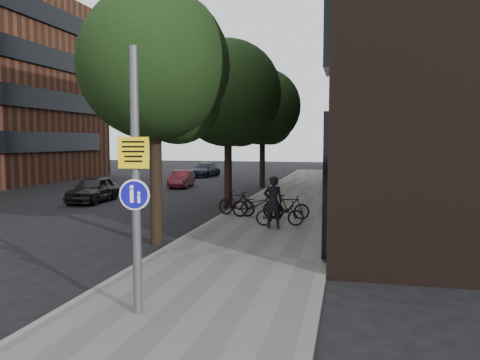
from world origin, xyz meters
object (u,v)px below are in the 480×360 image
(parked_bike_facade_near, at_px, (280,213))
(parked_car_near, at_px, (93,189))
(signpost, at_px, (136,181))
(pedestrian, at_px, (273,202))

(parked_bike_facade_near, distance_m, parked_car_near, 11.41)
(signpost, xyz_separation_m, parked_car_near, (-9.00, 13.87, -1.77))
(parked_car_near, bearing_deg, signpost, -61.21)
(signpost, bearing_deg, pedestrian, 74.77)
(signpost, bearing_deg, parked_bike_facade_near, 74.08)
(signpost, distance_m, parked_bike_facade_near, 9.07)
(pedestrian, height_order, parked_car_near, pedestrian)
(signpost, relative_size, parked_car_near, 1.20)
(parked_bike_facade_near, bearing_deg, parked_car_near, 50.73)
(parked_car_near, bearing_deg, parked_bike_facade_near, -30.62)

